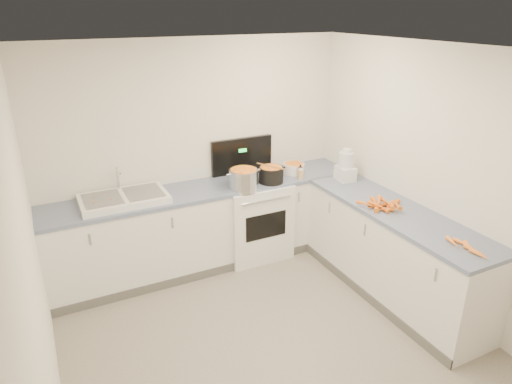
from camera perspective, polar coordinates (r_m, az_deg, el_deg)
name	(u,v)px	position (r m, az deg, el deg)	size (l,w,h in m)	color
floor	(282,353)	(4.20, 3.22, -19.43)	(3.50, 4.00, 0.00)	gray
ceiling	(290,53)	(3.15, 4.24, 16.96)	(3.50, 4.00, 0.00)	white
wall_back	(197,153)	(5.20, -7.44, 4.85)	(3.50, 2.50, 0.00)	white
wall_left	(34,280)	(3.11, -26.01, -9.89)	(4.00, 2.50, 0.00)	white
wall_right	(450,186)	(4.56, 23.07, 0.72)	(4.00, 2.50, 0.00)	white
counter_back	(209,226)	(5.22, -5.91, -4.21)	(3.50, 0.62, 0.94)	white
counter_right	(393,252)	(4.86, 16.70, -7.24)	(0.62, 2.20, 0.94)	white
stove	(253,217)	(5.40, -0.40, -3.10)	(0.76, 0.65, 1.36)	white
sink	(124,198)	(4.81, -16.21, -0.79)	(0.86, 0.52, 0.31)	white
steel_pot	(244,180)	(4.96, -1.54, 1.55)	(0.32, 0.32, 0.23)	silver
black_pot	(271,176)	(5.13, 1.90, 2.07)	(0.28, 0.28, 0.20)	black
wooden_spoon	(271,166)	(5.09, 1.92, 3.22)	(0.02, 0.02, 0.39)	#AD7A47
mixing_bowl	(294,168)	(5.44, 4.73, 2.98)	(0.26, 0.26, 0.12)	white
extract_bottle	(300,172)	(5.31, 5.55, 2.51)	(0.05, 0.05, 0.13)	#593319
spice_jar	(301,174)	(5.26, 5.60, 2.20)	(0.06, 0.06, 0.10)	#E5B266
food_processor	(346,167)	(5.27, 11.15, 3.10)	(0.20, 0.24, 0.37)	white
carrot_pile	(383,204)	(4.65, 15.58, -1.50)	(0.45, 0.41, 0.10)	orange
peeled_carrots	(468,247)	(4.13, 24.94, -6.29)	(0.16, 0.41, 0.04)	orange
peelings	(101,198)	(4.78, -18.78, -0.76)	(0.23, 0.23, 0.01)	tan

